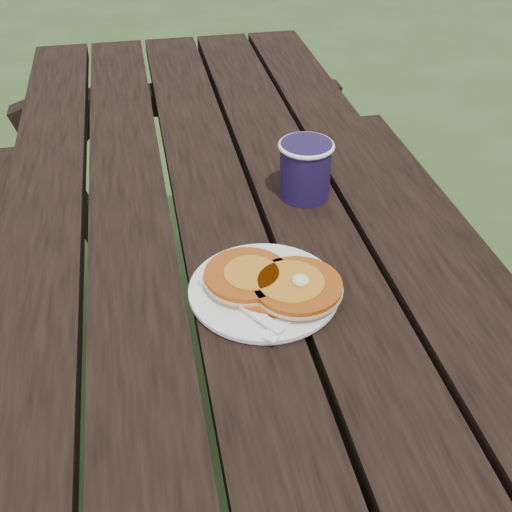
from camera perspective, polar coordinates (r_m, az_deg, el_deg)
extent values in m
plane|color=#2E431C|center=(1.69, -2.71, -17.13)|extent=(60.00, 60.00, 0.00)
cube|color=black|center=(1.17, -3.73, 4.21)|extent=(0.75, 1.80, 0.04)
cube|color=black|center=(1.51, 18.05, -3.32)|extent=(0.25, 1.80, 0.04)
cylinder|color=white|center=(0.95, 0.72, -3.12)|extent=(0.28, 0.28, 0.01)
cylinder|color=#B04F13|center=(0.94, 1.32, -2.81)|extent=(0.13, 0.13, 0.01)
cylinder|color=#B04F13|center=(0.94, -0.86, -1.71)|extent=(0.12, 0.12, 0.01)
cylinder|color=#B04F13|center=(0.92, 3.70, -2.70)|extent=(0.13, 0.13, 0.01)
cylinder|color=#AD6818|center=(0.92, 3.12, -2.23)|extent=(0.10, 0.10, 0.00)
ellipsoid|color=#F4E59E|center=(0.91, 3.97, -2.17)|extent=(0.02, 0.02, 0.02)
cube|color=white|center=(0.92, 3.57, -4.07)|extent=(0.13, 0.15, 0.00)
cylinder|color=#1B1037|center=(1.15, 4.39, 7.64)|extent=(0.09, 0.09, 0.10)
torus|color=white|center=(1.13, 4.51, 9.76)|extent=(0.10, 0.10, 0.01)
cylinder|color=black|center=(1.13, 4.50, 9.67)|extent=(0.08, 0.08, 0.01)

